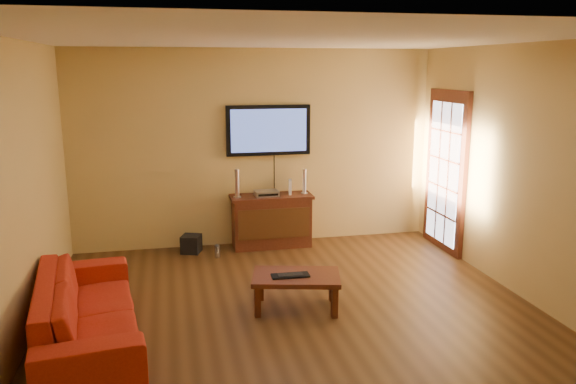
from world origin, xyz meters
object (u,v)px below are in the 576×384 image
object	(u,v)px
game_console	(290,187)
keyboard	(290,275)
speaker_right	(304,182)
bottle	(217,251)
media_console	(271,221)
television	(268,130)
speaker_left	(237,185)
subwoofer	(191,244)
coffee_table	(296,280)
av_receiver	(267,193)
sofa	(86,299)

from	to	relation	value
game_console	keyboard	size ratio (longest dim) A/B	0.52
speaker_right	bottle	world-z (taller)	speaker_right
media_console	television	world-z (taller)	television
speaker_left	game_console	bearing A→B (deg)	3.93
speaker_right	game_console	distance (m)	0.21
media_console	subwoofer	xyz separation A→B (m)	(-1.11, -0.05, -0.25)
bottle	game_console	bearing A→B (deg)	18.80
media_console	coffee_table	bearing A→B (deg)	-93.74
bottle	keyboard	world-z (taller)	keyboard
speaker_right	av_receiver	distance (m)	0.56
television	bottle	size ratio (longest dim) A/B	6.11
subwoofer	speaker_left	bearing A→B (deg)	21.14
media_console	bottle	world-z (taller)	media_console
av_receiver	subwoofer	size ratio (longest dim) A/B	1.34
sofa	speaker_right	size ratio (longest dim) A/B	6.17
sofa	speaker_right	xyz separation A→B (m)	(2.61, 2.43, 0.47)
sofa	speaker_left	distance (m)	2.95
sofa	speaker_left	world-z (taller)	speaker_left
speaker_left	subwoofer	distance (m)	1.01
media_console	keyboard	xyz separation A→B (m)	(-0.20, -2.13, 0.01)
subwoofer	bottle	size ratio (longest dim) A/B	1.26
game_console	television	bearing A→B (deg)	160.84
game_console	keyboard	bearing A→B (deg)	-91.14
speaker_right	coffee_table	bearing A→B (deg)	-106.02
television	subwoofer	world-z (taller)	television
media_console	coffee_table	xyz separation A→B (m)	(-0.14, -2.10, -0.05)
coffee_table	television	bearing A→B (deg)	86.55
speaker_left	av_receiver	bearing A→B (deg)	2.75
media_console	av_receiver	world-z (taller)	av_receiver
subwoofer	av_receiver	bearing A→B (deg)	21.73
av_receiver	sofa	bearing A→B (deg)	-132.78
bottle	speaker_left	bearing A→B (deg)	44.09
game_console	subwoofer	xyz separation A→B (m)	(-1.38, -0.06, -0.71)
speaker_right	game_console	xyz separation A→B (m)	(-0.20, 0.00, -0.06)
keyboard	bottle	bearing A→B (deg)	108.17
av_receiver	bottle	bearing A→B (deg)	-157.47
coffee_table	av_receiver	bearing A→B (deg)	88.10
av_receiver	speaker_right	bearing A→B (deg)	1.38
coffee_table	keyboard	distance (m)	0.10
television	coffee_table	bearing A→B (deg)	-93.45
coffee_table	speaker_right	xyz separation A→B (m)	(0.61, 2.12, 0.57)
subwoofer	game_console	bearing A→B (deg)	22.60
speaker_left	media_console	bearing A→B (deg)	3.81
media_console	subwoofer	bearing A→B (deg)	-177.67
av_receiver	keyboard	distance (m)	2.16
keyboard	speaker_left	bearing A→B (deg)	97.25
subwoofer	keyboard	world-z (taller)	keyboard
coffee_table	sofa	bearing A→B (deg)	-171.35
speaker_left	subwoofer	world-z (taller)	speaker_left
television	game_console	bearing A→B (deg)	-30.43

